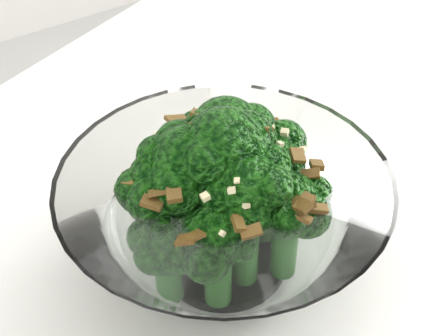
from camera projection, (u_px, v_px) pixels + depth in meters
table at (418, 226)px, 0.62m from camera, size 1.41×1.18×0.75m
broccoli_dish at (222, 211)px, 0.46m from camera, size 0.22×0.22×0.14m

